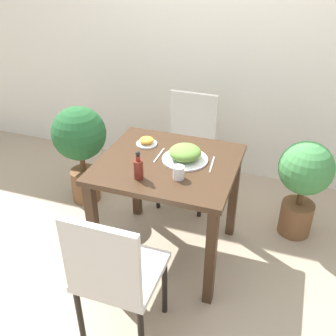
{
  "coord_description": "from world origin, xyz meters",
  "views": [
    {
      "loc": [
        0.72,
        -2.05,
        2.02
      ],
      "look_at": [
        0.0,
        0.0,
        0.71
      ],
      "focal_mm": 42.0,
      "sensor_mm": 36.0,
      "label": 1
    }
  ],
  "objects_px": {
    "chair_far": "(189,143)",
    "drink_cup": "(179,172)",
    "potted_plant_left": "(80,142)",
    "chair_near": "(114,273)",
    "side_plate": "(147,142)",
    "food_plate": "(185,154)",
    "potted_plant_right": "(304,179)",
    "sauce_bottle": "(138,168)"
  },
  "relations": [
    {
      "from": "potted_plant_left",
      "to": "sauce_bottle",
      "type": "bearing_deg",
      "value": -38.52
    },
    {
      "from": "chair_far",
      "to": "potted_plant_left",
      "type": "xyz_separation_m",
      "value": [
        -0.82,
        -0.34,
        0.03
      ]
    },
    {
      "from": "side_plate",
      "to": "food_plate",
      "type": "bearing_deg",
      "value": -20.46
    },
    {
      "from": "chair_near",
      "to": "side_plate",
      "type": "distance_m",
      "value": 1.0
    },
    {
      "from": "chair_near",
      "to": "food_plate",
      "type": "height_order",
      "value": "chair_near"
    },
    {
      "from": "side_plate",
      "to": "sauce_bottle",
      "type": "bearing_deg",
      "value": -74.29
    },
    {
      "from": "sauce_bottle",
      "to": "chair_far",
      "type": "bearing_deg",
      "value": 88.53
    },
    {
      "from": "side_plate",
      "to": "sauce_bottle",
      "type": "relative_size",
      "value": 0.79
    },
    {
      "from": "potted_plant_right",
      "to": "side_plate",
      "type": "bearing_deg",
      "value": -161.4
    },
    {
      "from": "sauce_bottle",
      "to": "potted_plant_left",
      "type": "height_order",
      "value": "sauce_bottle"
    },
    {
      "from": "drink_cup",
      "to": "potted_plant_left",
      "type": "distance_m",
      "value": 1.18
    },
    {
      "from": "food_plate",
      "to": "potted_plant_right",
      "type": "bearing_deg",
      "value": 32.14
    },
    {
      "from": "sauce_bottle",
      "to": "potted_plant_left",
      "type": "bearing_deg",
      "value": 141.48
    },
    {
      "from": "drink_cup",
      "to": "sauce_bottle",
      "type": "bearing_deg",
      "value": -161.26
    },
    {
      "from": "chair_near",
      "to": "potted_plant_right",
      "type": "bearing_deg",
      "value": -123.92
    },
    {
      "from": "chair_near",
      "to": "chair_far",
      "type": "xyz_separation_m",
      "value": [
        -0.05,
        1.51,
        0.0
      ]
    },
    {
      "from": "chair_far",
      "to": "drink_cup",
      "type": "distance_m",
      "value": 0.96
    },
    {
      "from": "chair_near",
      "to": "potted_plant_left",
      "type": "distance_m",
      "value": 1.45
    },
    {
      "from": "sauce_bottle",
      "to": "potted_plant_right",
      "type": "height_order",
      "value": "sauce_bottle"
    },
    {
      "from": "food_plate",
      "to": "drink_cup",
      "type": "bearing_deg",
      "value": -82.91
    },
    {
      "from": "potted_plant_left",
      "to": "potted_plant_right",
      "type": "height_order",
      "value": "potted_plant_left"
    },
    {
      "from": "chair_near",
      "to": "potted_plant_right",
      "type": "height_order",
      "value": "chair_near"
    },
    {
      "from": "chair_far",
      "to": "food_plate",
      "type": "height_order",
      "value": "chair_far"
    },
    {
      "from": "chair_far",
      "to": "side_plate",
      "type": "bearing_deg",
      "value": -104.06
    },
    {
      "from": "chair_near",
      "to": "sauce_bottle",
      "type": "height_order",
      "value": "sauce_bottle"
    },
    {
      "from": "chair_far",
      "to": "drink_cup",
      "type": "bearing_deg",
      "value": -77.55
    },
    {
      "from": "chair_near",
      "to": "drink_cup",
      "type": "height_order",
      "value": "chair_near"
    },
    {
      "from": "food_plate",
      "to": "potted_plant_left",
      "type": "height_order",
      "value": "food_plate"
    },
    {
      "from": "chair_far",
      "to": "food_plate",
      "type": "bearing_deg",
      "value": -75.86
    },
    {
      "from": "chair_near",
      "to": "potted_plant_right",
      "type": "distance_m",
      "value": 1.57
    },
    {
      "from": "chair_far",
      "to": "food_plate",
      "type": "distance_m",
      "value": 0.76
    },
    {
      "from": "chair_near",
      "to": "side_plate",
      "type": "relative_size",
      "value": 6.36
    },
    {
      "from": "side_plate",
      "to": "chair_near",
      "type": "bearing_deg",
      "value": -78.4
    },
    {
      "from": "sauce_bottle",
      "to": "potted_plant_left",
      "type": "xyz_separation_m",
      "value": [
        -0.79,
        0.63,
        -0.27
      ]
    },
    {
      "from": "side_plate",
      "to": "drink_cup",
      "type": "relative_size",
      "value": 1.79
    },
    {
      "from": "potted_plant_right",
      "to": "drink_cup",
      "type": "bearing_deg",
      "value": -136.41
    },
    {
      "from": "side_plate",
      "to": "potted_plant_right",
      "type": "distance_m",
      "value": 1.17
    },
    {
      "from": "potted_plant_left",
      "to": "food_plate",
      "type": "bearing_deg",
      "value": -18.71
    },
    {
      "from": "chair_far",
      "to": "sauce_bottle",
      "type": "relative_size",
      "value": 5.05
    },
    {
      "from": "potted_plant_left",
      "to": "chair_near",
      "type": "bearing_deg",
      "value": -53.19
    },
    {
      "from": "sauce_bottle",
      "to": "food_plate",
      "type": "bearing_deg",
      "value": 56.45
    },
    {
      "from": "side_plate",
      "to": "potted_plant_right",
      "type": "relative_size",
      "value": 0.19
    }
  ]
}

